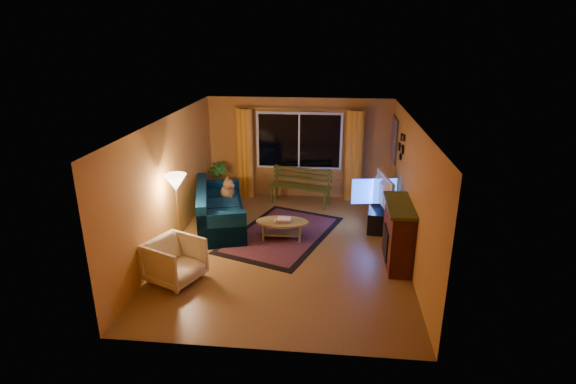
# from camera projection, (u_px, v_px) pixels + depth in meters

# --- Properties ---
(floor) EXTENTS (4.50, 6.00, 0.02)m
(floor) POSITION_uv_depth(u_px,v_px,m) (286.00, 248.00, 8.75)
(floor) COLOR brown
(floor) RESTS_ON ground
(ceiling) EXTENTS (4.50, 6.00, 0.02)m
(ceiling) POSITION_uv_depth(u_px,v_px,m) (286.00, 120.00, 7.91)
(ceiling) COLOR white
(ceiling) RESTS_ON ground
(wall_back) EXTENTS (4.50, 0.02, 2.50)m
(wall_back) POSITION_uv_depth(u_px,v_px,m) (299.00, 148.00, 11.15)
(wall_back) COLOR #C47E34
(wall_back) RESTS_ON ground
(wall_left) EXTENTS (0.02, 6.00, 2.50)m
(wall_left) POSITION_uv_depth(u_px,v_px,m) (169.00, 183.00, 8.55)
(wall_left) COLOR #C47E34
(wall_left) RESTS_ON ground
(wall_right) EXTENTS (0.02, 6.00, 2.50)m
(wall_right) POSITION_uv_depth(u_px,v_px,m) (410.00, 191.00, 8.11)
(wall_right) COLOR #C47E34
(wall_right) RESTS_ON ground
(window) EXTENTS (2.00, 0.02, 1.30)m
(window) POSITION_uv_depth(u_px,v_px,m) (299.00, 141.00, 11.02)
(window) COLOR black
(window) RESTS_ON wall_back
(curtain_rod) EXTENTS (3.20, 0.03, 0.03)m
(curtain_rod) POSITION_uv_depth(u_px,v_px,m) (299.00, 109.00, 10.71)
(curtain_rod) COLOR #BF8C3F
(curtain_rod) RESTS_ON wall_back
(curtain_left) EXTENTS (0.36, 0.36, 2.24)m
(curtain_left) POSITION_uv_depth(u_px,v_px,m) (245.00, 153.00, 11.20)
(curtain_left) COLOR orange
(curtain_left) RESTS_ON ground
(curtain_right) EXTENTS (0.36, 0.36, 2.24)m
(curtain_right) POSITION_uv_depth(u_px,v_px,m) (354.00, 156.00, 10.94)
(curtain_right) COLOR orange
(curtain_right) RESTS_ON ground
(bench) EXTENTS (1.55, 0.78, 0.45)m
(bench) POSITION_uv_depth(u_px,v_px,m) (300.00, 195.00, 10.92)
(bench) COLOR #363A0E
(bench) RESTS_ON ground
(potted_plant) EXTENTS (0.60, 0.60, 0.93)m
(potted_plant) POSITION_uv_depth(u_px,v_px,m) (218.00, 181.00, 11.17)
(potted_plant) COLOR #235B1E
(potted_plant) RESTS_ON ground
(sofa) EXTENTS (1.51, 2.38, 0.89)m
(sofa) POSITION_uv_depth(u_px,v_px,m) (220.00, 207.00, 9.58)
(sofa) COLOR #041D36
(sofa) RESTS_ON ground
(dog) EXTENTS (0.40, 0.48, 0.46)m
(dog) POSITION_uv_depth(u_px,v_px,m) (227.00, 190.00, 9.97)
(dog) COLOR olive
(dog) RESTS_ON sofa
(armchair) EXTENTS (1.00, 1.02, 0.81)m
(armchair) POSITION_uv_depth(u_px,v_px,m) (175.00, 259.00, 7.46)
(armchair) COLOR beige
(armchair) RESTS_ON ground
(floor_lamp) EXTENTS (0.32, 0.32, 1.57)m
(floor_lamp) POSITION_uv_depth(u_px,v_px,m) (178.00, 215.00, 8.28)
(floor_lamp) COLOR #BF8C3F
(floor_lamp) RESTS_ON ground
(rug) EXTENTS (2.58, 3.19, 0.02)m
(rug) POSITION_uv_depth(u_px,v_px,m) (282.00, 234.00, 9.31)
(rug) COLOR maroon
(rug) RESTS_ON ground
(coffee_table) EXTENTS (1.09, 1.09, 0.39)m
(coffee_table) POSITION_uv_depth(u_px,v_px,m) (282.00, 230.00, 9.08)
(coffee_table) COLOR #A08849
(coffee_table) RESTS_ON ground
(tv_console) EXTENTS (0.48, 1.12, 0.45)m
(tv_console) POSITION_uv_depth(u_px,v_px,m) (377.00, 216.00, 9.67)
(tv_console) COLOR black
(tv_console) RESTS_ON ground
(television) EXTENTS (0.35, 1.21, 0.69)m
(television) POSITION_uv_depth(u_px,v_px,m) (379.00, 191.00, 9.48)
(television) COLOR black
(television) RESTS_ON tv_console
(fireplace) EXTENTS (0.40, 1.20, 1.10)m
(fireplace) POSITION_uv_depth(u_px,v_px,m) (398.00, 235.00, 7.99)
(fireplace) COLOR maroon
(fireplace) RESTS_ON ground
(mirror_cluster) EXTENTS (0.06, 0.60, 0.56)m
(mirror_cluster) POSITION_uv_depth(u_px,v_px,m) (401.00, 145.00, 9.15)
(mirror_cluster) COLOR black
(mirror_cluster) RESTS_ON wall_right
(painting) EXTENTS (0.04, 0.76, 0.96)m
(painting) POSITION_uv_depth(u_px,v_px,m) (394.00, 140.00, 10.28)
(painting) COLOR #C65E25
(painting) RESTS_ON wall_right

